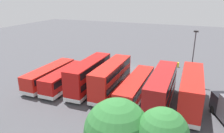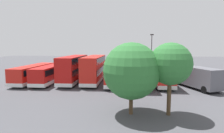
% 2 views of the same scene
% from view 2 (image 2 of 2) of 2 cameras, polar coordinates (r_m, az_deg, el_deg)
% --- Properties ---
extents(ground_plane, '(140.00, 140.00, 0.00)m').
position_cam_2_polar(ground_plane, '(41.66, -2.80, -2.05)').
color(ground_plane, '#47474C').
extents(bus_double_decker_near_end, '(2.79, 11.16, 4.55)m').
position_cam_2_polar(bus_double_decker_near_end, '(30.13, 15.28, -0.89)').
color(bus_double_decker_near_end, red).
rests_on(bus_double_decker_near_end, ground).
extents(bus_double_decker_second, '(2.61, 11.42, 4.55)m').
position_cam_2_polar(bus_double_decker_second, '(28.82, 8.53, -1.06)').
color(bus_double_decker_second, '#A51919').
rests_on(bus_double_decker_second, ground).
extents(bus_single_deck_third, '(2.68, 12.01, 2.95)m').
position_cam_2_polar(bus_single_deck_third, '(29.96, 1.29, -2.30)').
color(bus_single_deck_third, red).
rests_on(bus_single_deck_third, ground).
extents(bus_double_decker_fourth, '(2.67, 10.68, 4.55)m').
position_cam_2_polar(bus_double_decker_fourth, '(30.41, -5.80, -0.63)').
color(bus_double_decker_fourth, red).
rests_on(bus_double_decker_fourth, ground).
extents(bus_double_decker_fifth, '(2.73, 10.89, 4.55)m').
position_cam_2_polar(bus_double_decker_fifth, '(31.20, -12.33, -0.56)').
color(bus_double_decker_fifth, '#B71411').
rests_on(bus_double_decker_fifth, ground).
extents(bus_single_deck_sixth, '(2.66, 10.17, 2.95)m').
position_cam_2_polar(bus_single_deck_sixth, '(31.85, -19.31, -2.14)').
color(bus_single_deck_sixth, '#B71411').
rests_on(bus_single_deck_sixth, ground).
extents(bus_single_deck_seventh, '(2.72, 10.85, 2.95)m').
position_cam_2_polar(bus_single_deck_seventh, '(33.49, -24.02, -1.93)').
color(bus_single_deck_seventh, red).
rests_on(bus_single_deck_seventh, ground).
extents(box_truck_blue, '(5.10, 7.89, 3.20)m').
position_cam_2_polar(box_truck_blue, '(28.89, 25.95, -3.13)').
color(box_truck_blue, '#595960').
rests_on(box_truck_blue, ground).
extents(car_hatchback_silver, '(2.31, 4.69, 1.43)m').
position_cam_2_polar(car_hatchback_silver, '(46.12, -13.59, -0.51)').
color(car_hatchback_silver, black).
rests_on(car_hatchback_silver, ground).
extents(lamp_post_tall, '(0.70, 0.30, 8.78)m').
position_cam_2_polar(lamp_post_tall, '(38.17, 12.69, 4.67)').
color(lamp_post_tall, '#38383D').
rests_on(lamp_post_tall, ground).
extents(waste_bin_yellow, '(0.60, 0.60, 0.95)m').
position_cam_2_polar(waste_bin_yellow, '(46.15, 7.81, -0.66)').
color(waste_bin_yellow, yellow).
rests_on(waste_bin_yellow, ground).
extents(tree_midleft, '(3.78, 3.78, 6.59)m').
position_cam_2_polar(tree_midleft, '(16.35, 18.38, 0.74)').
color(tree_midleft, '#4C3823').
rests_on(tree_midleft, ground).
extents(tree_midright, '(5.16, 5.16, 6.61)m').
position_cam_2_polar(tree_midright, '(15.95, 6.30, -1.46)').
color(tree_midright, '#4C3823').
rests_on(tree_midright, ground).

